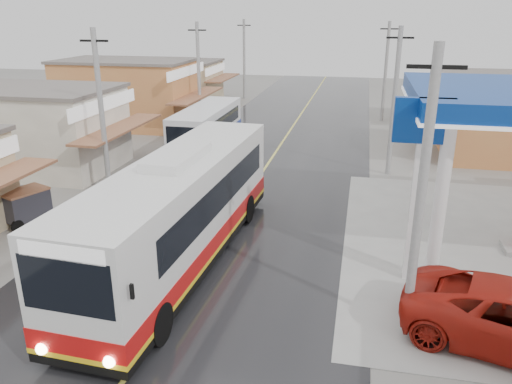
% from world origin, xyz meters
% --- Properties ---
extents(ground, '(120.00, 120.00, 0.00)m').
position_xyz_m(ground, '(0.00, 0.00, 0.00)').
color(ground, slate).
rests_on(ground, ground).
extents(road, '(12.00, 90.00, 0.02)m').
position_xyz_m(road, '(0.00, 15.00, 0.01)').
color(road, black).
rests_on(road, ground).
extents(centre_line, '(0.15, 90.00, 0.01)m').
position_xyz_m(centre_line, '(0.00, 15.00, 0.02)').
color(centre_line, '#D8CC4C').
rests_on(centre_line, road).
extents(shopfronts_left, '(11.00, 44.00, 5.20)m').
position_xyz_m(shopfronts_left, '(-13.00, 18.00, 0.00)').
color(shopfronts_left, tan).
rests_on(shopfronts_left, ground).
extents(utility_poles_left, '(1.60, 50.00, 8.00)m').
position_xyz_m(utility_poles_left, '(-7.00, 16.00, 0.00)').
color(utility_poles_left, gray).
rests_on(utility_poles_left, ground).
extents(utility_poles_right, '(1.60, 36.00, 8.00)m').
position_xyz_m(utility_poles_right, '(7.00, 15.00, 0.00)').
color(utility_poles_right, gray).
rests_on(utility_poles_right, ground).
extents(coach_bus, '(3.62, 13.44, 4.16)m').
position_xyz_m(coach_bus, '(-0.70, 2.61, 2.00)').
color(coach_bus, silver).
rests_on(coach_bus, road).
extents(second_bus, '(2.42, 8.77, 2.91)m').
position_xyz_m(second_bus, '(-4.42, 17.49, 1.57)').
color(second_bus, silver).
rests_on(second_bus, road).
extents(cyclist, '(0.91, 2.13, 2.24)m').
position_xyz_m(cyclist, '(-3.13, 3.66, 0.74)').
color(cyclist, black).
rests_on(cyclist, ground).
extents(tricycle_near, '(1.89, 2.30, 1.51)m').
position_xyz_m(tricycle_near, '(-8.55, 4.55, 0.87)').
color(tricycle_near, '#26262D').
rests_on(tricycle_near, ground).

